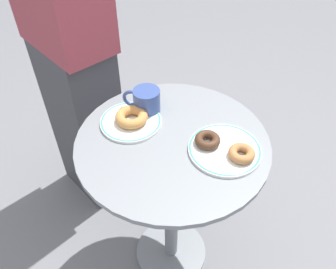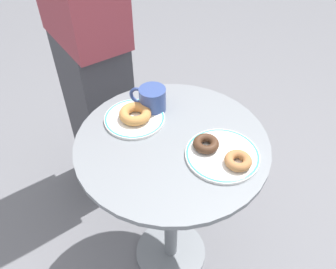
{
  "view_description": "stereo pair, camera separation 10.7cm",
  "coord_description": "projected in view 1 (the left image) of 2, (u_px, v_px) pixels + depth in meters",
  "views": [
    {
      "loc": [
        0.38,
        -0.66,
        1.49
      ],
      "look_at": [
        -0.02,
        0.0,
        0.75
      ],
      "focal_mm": 36.18,
      "sensor_mm": 36.0,
      "label": 1
    },
    {
      "loc": [
        0.47,
        -0.6,
        1.49
      ],
      "look_at": [
        -0.02,
        0.0,
        0.75
      ],
      "focal_mm": 36.18,
      "sensor_mm": 36.0,
      "label": 2
    }
  ],
  "objects": [
    {
      "name": "cafe_table",
      "position": [
        172.0,
        185.0,
        1.23
      ],
      "size": [
        0.62,
        0.62,
        0.74
      ],
      "color": "slate",
      "rests_on": "ground"
    },
    {
      "name": "person_figure",
      "position": [
        72.0,
        58.0,
        1.36
      ],
      "size": [
        0.43,
        0.32,
        1.58
      ],
      "color": "#3D3D42",
      "rests_on": "ground"
    },
    {
      "name": "donut_cinnamon",
      "position": [
        242.0,
        153.0,
        1.0
      ],
      "size": [
        0.09,
        0.09,
        0.03
      ],
      "primitive_type": "torus",
      "rotation": [
        0.0,
        0.0,
        1.37
      ],
      "color": "#A36B3D",
      "rests_on": "plate_right"
    },
    {
      "name": "ground_plane",
      "position": [
        171.0,
        254.0,
        1.59
      ],
      "size": [
        7.0,
        7.0,
        0.02
      ],
      "primitive_type": "cube",
      "color": "slate"
    },
    {
      "name": "donut_chocolate",
      "position": [
        207.0,
        140.0,
        1.04
      ],
      "size": [
        0.09,
        0.09,
        0.03
      ],
      "primitive_type": "torus",
      "rotation": [
        0.0,
        0.0,
        3.34
      ],
      "color": "#422819",
      "rests_on": "plate_right"
    },
    {
      "name": "plate_left",
      "position": [
        132.0,
        121.0,
        1.13
      ],
      "size": [
        0.2,
        0.2,
        0.01
      ],
      "color": "white",
      "rests_on": "cafe_table"
    },
    {
      "name": "coffee_mug",
      "position": [
        146.0,
        101.0,
        1.15
      ],
      "size": [
        0.13,
        0.09,
        0.09
      ],
      "color": "#334784",
      "rests_on": "cafe_table"
    },
    {
      "name": "plate_right",
      "position": [
        224.0,
        149.0,
        1.03
      ],
      "size": [
        0.22,
        0.22,
        0.01
      ],
      "color": "white",
      "rests_on": "cafe_table"
    },
    {
      "name": "donut_old_fashioned",
      "position": [
        131.0,
        118.0,
        1.11
      ],
      "size": [
        0.15,
        0.15,
        0.03
      ],
      "primitive_type": "torus",
      "rotation": [
        0.0,
        0.0,
        3.7
      ],
      "color": "#BC7F42",
      "rests_on": "plate_left"
    }
  ]
}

